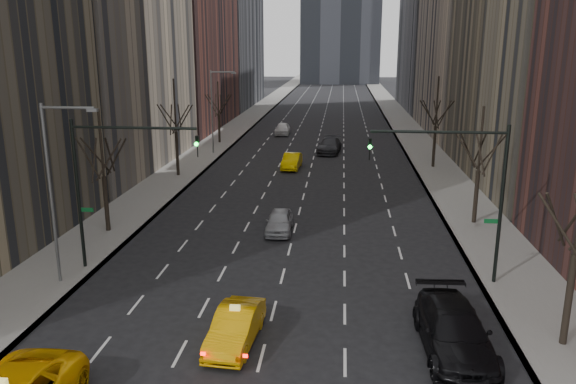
# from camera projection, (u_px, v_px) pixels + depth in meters

# --- Properties ---
(sidewalk_left) EXTENTS (4.50, 320.00, 0.15)m
(sidewalk_left) POSITION_uv_depth(u_px,v_px,m) (243.00, 123.00, 86.47)
(sidewalk_left) COLOR slate
(sidewalk_left) RESTS_ON ground
(sidewalk_right) EXTENTS (4.50, 320.00, 0.15)m
(sidewalk_right) POSITION_uv_depth(u_px,v_px,m) (404.00, 125.00, 84.23)
(sidewalk_right) COLOR slate
(sidewalk_right) RESTS_ON ground
(tree_lw_b) EXTENTS (3.36, 3.50, 7.82)m
(tree_lw_b) POSITION_uv_depth(u_px,v_px,m) (104.00, 177.00, 35.47)
(tree_lw_b) COLOR black
(tree_lw_b) RESTS_ON ground
(tree_lw_c) EXTENTS (3.36, 3.50, 8.74)m
(tree_lw_c) POSITION_uv_depth(u_px,v_px,m) (176.00, 133.00, 50.79)
(tree_lw_c) COLOR black
(tree_lw_c) RESTS_ON ground
(tree_lw_d) EXTENTS (3.36, 3.50, 7.36)m
(tree_lw_d) POSITION_uv_depth(u_px,v_px,m) (219.00, 114.00, 68.24)
(tree_lw_d) COLOR black
(tree_lw_d) RESTS_ON ground
(tree_rw_a) EXTENTS (3.36, 3.50, 8.28)m
(tree_rw_a) POSITION_uv_depth(u_px,v_px,m) (575.00, 257.00, 21.68)
(tree_rw_a) COLOR black
(tree_rw_a) RESTS_ON ground
(tree_rw_b) EXTENTS (3.36, 3.50, 7.82)m
(tree_rw_b) POSITION_uv_depth(u_px,v_px,m) (478.00, 171.00, 37.12)
(tree_rw_b) COLOR black
(tree_rw_b) RESTS_ON ground
(tree_rw_c) EXTENTS (3.36, 3.50, 8.74)m
(tree_rw_c) POSITION_uv_depth(u_px,v_px,m) (435.00, 127.00, 54.36)
(tree_rw_c) COLOR black
(tree_rw_c) RESTS_ON ground
(traffic_mast_left) EXTENTS (6.69, 0.39, 8.00)m
(traffic_mast_left) POSITION_uv_depth(u_px,v_px,m) (107.00, 171.00, 28.97)
(traffic_mast_left) COLOR black
(traffic_mast_left) RESTS_ON ground
(traffic_mast_right) EXTENTS (6.69, 0.39, 8.00)m
(traffic_mast_right) POSITION_uv_depth(u_px,v_px,m) (468.00, 179.00, 27.30)
(traffic_mast_right) COLOR black
(traffic_mast_right) RESTS_ON ground
(streetlight_near) EXTENTS (2.83, 0.22, 9.00)m
(streetlight_near) POSITION_uv_depth(u_px,v_px,m) (56.00, 176.00, 27.18)
(streetlight_near) COLOR slate
(streetlight_near) RESTS_ON ground
(streetlight_far) EXTENTS (2.83, 0.22, 9.00)m
(streetlight_far) POSITION_uv_depth(u_px,v_px,m) (215.00, 103.00, 60.87)
(streetlight_far) COLOR slate
(streetlight_far) RESTS_ON ground
(taxi_sedan) EXTENTS (1.94, 4.61, 1.48)m
(taxi_sedan) POSITION_uv_depth(u_px,v_px,m) (235.00, 327.00, 22.70)
(taxi_sedan) COLOR #DA9804
(taxi_sedan) RESTS_ON ground
(silver_sedan_ahead) EXTENTS (1.74, 4.15, 1.40)m
(silver_sedan_ahead) POSITION_uv_depth(u_px,v_px,m) (279.00, 221.00, 36.36)
(silver_sedan_ahead) COLOR #999BA1
(silver_sedan_ahead) RESTS_ON ground
(parked_suv_black) EXTENTS (2.75, 6.35, 1.82)m
(parked_suv_black) POSITION_uv_depth(u_px,v_px,m) (454.00, 331.00, 22.03)
(parked_suv_black) COLOR black
(parked_suv_black) RESTS_ON ground
(far_taxi) EXTENTS (1.84, 4.61, 1.49)m
(far_taxi) POSITION_uv_depth(u_px,v_px,m) (292.00, 161.00, 54.89)
(far_taxi) COLOR yellow
(far_taxi) RESTS_ON ground
(far_suv_grey) EXTENTS (2.96, 5.96, 1.67)m
(far_suv_grey) POSITION_uv_depth(u_px,v_px,m) (329.00, 145.00, 62.88)
(far_suv_grey) COLOR #2A2A2E
(far_suv_grey) RESTS_ON ground
(far_car_white) EXTENTS (1.97, 4.68, 1.58)m
(far_car_white) POSITION_uv_depth(u_px,v_px,m) (283.00, 129.00, 75.63)
(far_car_white) COLOR white
(far_car_white) RESTS_ON ground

